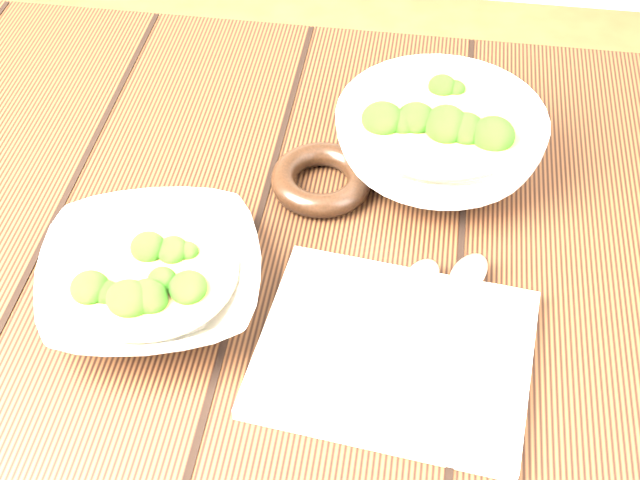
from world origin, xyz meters
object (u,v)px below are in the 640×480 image
(soup_bowl_front, at_px, (152,279))
(napkin, at_px, (394,353))
(table, at_px, (273,338))
(soup_bowl_back, at_px, (439,139))
(trivet, at_px, (321,179))

(soup_bowl_front, distance_m, napkin, 0.22)
(table, xyz_separation_m, soup_bowl_back, (0.15, 0.16, 0.16))
(trivet, height_order, napkin, trivet)
(table, bearing_deg, napkin, -36.40)
(table, distance_m, soup_bowl_front, 0.18)
(trivet, bearing_deg, soup_bowl_front, -127.69)
(trivet, distance_m, napkin, 0.22)
(table, relative_size, trivet, 11.64)
(soup_bowl_back, height_order, napkin, soup_bowl_back)
(napkin, bearing_deg, table, 149.68)
(table, xyz_separation_m, trivet, (0.04, 0.11, 0.13))
(napkin, bearing_deg, trivet, 120.85)
(soup_bowl_back, bearing_deg, napkin, -94.87)
(table, xyz_separation_m, soup_bowl_front, (-0.09, -0.06, 0.15))
(soup_bowl_front, relative_size, soup_bowl_back, 0.88)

